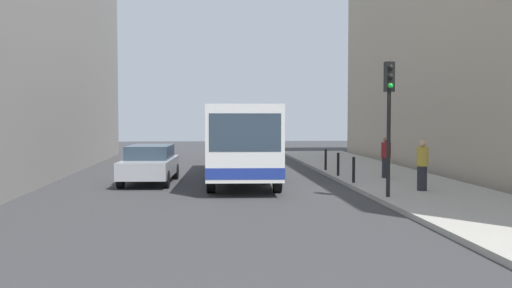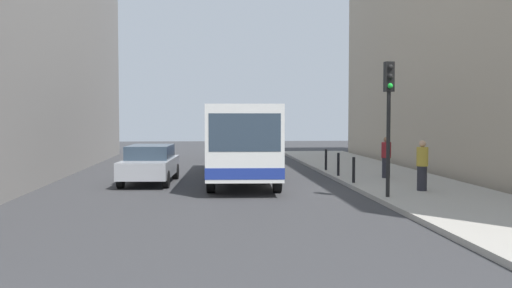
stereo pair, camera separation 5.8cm
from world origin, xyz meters
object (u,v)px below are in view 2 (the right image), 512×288
object	(u,v)px
car_behind_bus	(239,147)
pedestrian_near_signal	(422,166)
car_beside_bus	(150,163)
bollard_near	(354,170)
bus	(243,138)
bollard_mid	(338,164)
bollard_far	(326,160)
pedestrian_mid_sidewalk	(386,157)
traffic_light	(389,103)

from	to	relation	value
car_behind_bus	pedestrian_near_signal	xyz separation A→B (m)	(5.20, -15.89, 0.19)
car_beside_bus	bollard_near	xyz separation A→B (m)	(7.61, -1.74, -0.16)
bus	bollard_mid	xyz separation A→B (m)	(3.94, -0.24, -1.10)
bus	pedestrian_near_signal	size ratio (longest dim) A/B	6.69
bus	bollard_far	xyz separation A→B (m)	(3.94, 2.27, -1.10)
bus	bollard_mid	bearing A→B (deg)	179.30
bus	pedestrian_near_signal	distance (m)	7.66
bollard_near	bollard_far	xyz separation A→B (m)	(0.00, 5.01, 0.00)
pedestrian_mid_sidewalk	bollard_far	bearing A→B (deg)	86.17
car_beside_bus	bollard_far	size ratio (longest dim) A/B	4.73
car_beside_bus	bollard_near	distance (m)	7.81
bollard_mid	pedestrian_near_signal	size ratio (longest dim) A/B	0.57
car_behind_bus	bollard_near	xyz separation A→B (m)	(3.51, -13.49, -0.16)
car_beside_bus	bus	bearing A→B (deg)	-161.45
bollard_far	car_beside_bus	bearing A→B (deg)	-156.79
car_behind_bus	pedestrian_near_signal	distance (m)	16.72
traffic_light	bollard_far	xyz separation A→B (m)	(-0.10, 8.76, -2.38)
bollard_mid	pedestrian_mid_sidewalk	bearing A→B (deg)	-29.17
bus	car_behind_bus	xyz separation A→B (m)	(0.43, 10.75, -0.94)
bollard_near	pedestrian_mid_sidewalk	bearing A→B (deg)	42.03
bus	traffic_light	distance (m)	7.75
bus	pedestrian_near_signal	bearing A→B (deg)	140.34
car_behind_bus	traffic_light	world-z (taller)	traffic_light
bus	car_beside_bus	xyz separation A→B (m)	(-3.67, -1.00, -0.94)
pedestrian_near_signal	bollard_far	bearing A→B (deg)	29.61
bollard_mid	bollard_far	xyz separation A→B (m)	(0.00, 2.50, 0.00)
bollard_mid	pedestrian_mid_sidewalk	size ratio (longest dim) A/B	0.58
pedestrian_near_signal	pedestrian_mid_sidewalk	size ratio (longest dim) A/B	1.01
traffic_light	pedestrian_mid_sidewalk	world-z (taller)	traffic_light
car_behind_bus	pedestrian_mid_sidewalk	distance (m)	13.04
car_beside_bus	pedestrian_near_signal	distance (m)	10.18
car_beside_bus	bollard_mid	xyz separation A→B (m)	(7.61, 0.76, -0.16)
car_beside_bus	car_behind_bus	bearing A→B (deg)	-105.90
car_beside_bus	bollard_near	size ratio (longest dim) A/B	4.73
bus	traffic_light	size ratio (longest dim) A/B	2.71
bus	pedestrian_near_signal	xyz separation A→B (m)	(5.63, -5.14, -0.75)
car_beside_bus	pedestrian_mid_sidewalk	bearing A→B (deg)	-177.87
bollard_near	traffic_light	bearing A→B (deg)	-88.47
car_behind_bus	pedestrian_near_signal	bearing A→B (deg)	105.05
bollard_near	car_behind_bus	bearing A→B (deg)	104.60
bus	car_behind_bus	distance (m)	10.80
car_beside_bus	car_behind_bus	distance (m)	12.44
car_behind_bus	traffic_light	size ratio (longest dim) A/B	1.10
car_behind_bus	bollard_mid	world-z (taller)	car_behind_bus
bollard_near	pedestrian_mid_sidewalk	distance (m)	2.33
bus	bollard_far	size ratio (longest dim) A/B	11.71
traffic_light	pedestrian_near_signal	size ratio (longest dim) A/B	2.46
car_behind_bus	pedestrian_mid_sidewalk	size ratio (longest dim) A/B	2.73
car_behind_bus	bollard_far	size ratio (longest dim) A/B	4.73
bus	car_beside_bus	distance (m)	3.92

